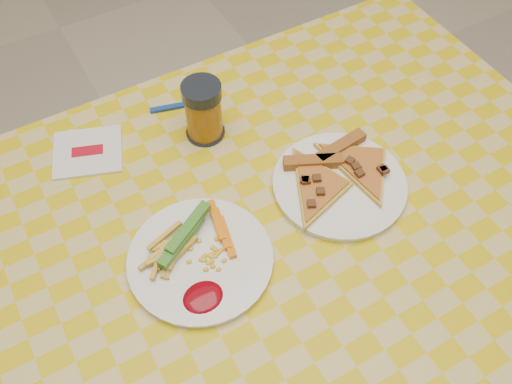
# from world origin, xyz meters

# --- Properties ---
(ground) EXTENTS (8.00, 8.00, 0.00)m
(ground) POSITION_xyz_m (0.00, 0.00, 0.00)
(ground) COLOR beige
(ground) RESTS_ON ground
(table) EXTENTS (1.28, 0.88, 0.76)m
(table) POSITION_xyz_m (0.00, 0.00, 0.68)
(table) COLOR silver
(table) RESTS_ON ground
(plate_left) EXTENTS (0.29, 0.29, 0.01)m
(plate_left) POSITION_xyz_m (-0.12, -0.01, 0.76)
(plate_left) COLOR white
(plate_left) RESTS_ON table
(plate_right) EXTENTS (0.28, 0.28, 0.01)m
(plate_right) POSITION_xyz_m (0.17, 0.01, 0.76)
(plate_right) COLOR white
(plate_right) RESTS_ON table
(fries_veggies) EXTENTS (0.20, 0.18, 0.04)m
(fries_veggies) POSITION_xyz_m (-0.13, 0.01, 0.78)
(fries_veggies) COLOR gold
(fries_veggies) RESTS_ON plate_left
(pizza_slices) EXTENTS (0.28, 0.25, 0.02)m
(pizza_slices) POSITION_xyz_m (0.17, 0.02, 0.78)
(pizza_slices) COLOR gold
(pizza_slices) RESTS_ON plate_right
(drink_glass) EXTENTS (0.08, 0.08, 0.12)m
(drink_glass) POSITION_xyz_m (0.01, 0.25, 0.82)
(drink_glass) COLOR black
(drink_glass) RESTS_ON table
(napkin) EXTENTS (0.16, 0.15, 0.01)m
(napkin) POSITION_xyz_m (-0.20, 0.31, 0.76)
(napkin) COLOR white
(napkin) RESTS_ON table
(fork) EXTENTS (0.14, 0.05, 0.01)m
(fork) POSITION_xyz_m (0.01, 0.33, 0.76)
(fork) COLOR navy
(fork) RESTS_ON table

